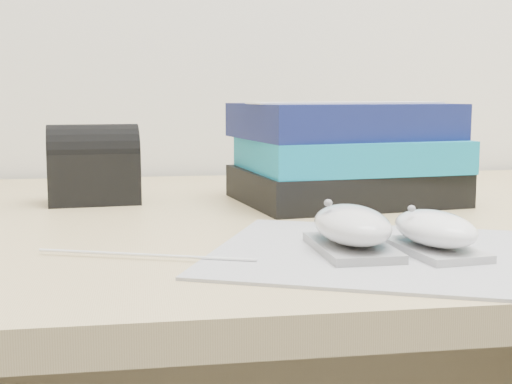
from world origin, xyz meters
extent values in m
cube|color=tan|center=(0.00, 1.58, 0.71)|extent=(1.60, 0.80, 0.03)
cube|color=tan|center=(0.00, 1.96, 0.35)|extent=(1.52, 0.03, 0.35)
cube|color=gray|center=(0.00, 1.33, 0.73)|extent=(0.41, 0.37, 0.00)
cube|color=gray|center=(-0.05, 1.34, 0.74)|extent=(0.06, 0.11, 0.01)
ellipsoid|color=silver|center=(-0.05, 1.34, 0.76)|extent=(0.06, 0.11, 0.03)
ellipsoid|color=gray|center=(-0.07, 1.34, 0.78)|extent=(0.01, 0.01, 0.01)
cube|color=#9F9EA1|center=(0.03, 1.33, 0.74)|extent=(0.07, 0.11, 0.01)
ellipsoid|color=white|center=(0.03, 1.33, 0.75)|extent=(0.07, 0.11, 0.03)
ellipsoid|color=gray|center=(0.00, 1.33, 0.77)|extent=(0.01, 0.01, 0.01)
cylinder|color=white|center=(-0.23, 1.35, 0.73)|extent=(0.19, 0.07, 0.00)
cube|color=black|center=(0.04, 1.65, 0.75)|extent=(0.29, 0.25, 0.04)
cube|color=#0F84AA|center=(0.04, 1.65, 0.79)|extent=(0.28, 0.23, 0.04)
cube|color=#121A53|center=(0.03, 1.65, 0.84)|extent=(0.29, 0.25, 0.05)
cube|color=white|center=(0.03, 1.63, 0.86)|extent=(0.26, 0.10, 0.00)
cube|color=black|center=(-0.29, 1.69, 0.76)|extent=(0.12, 0.09, 0.07)
cylinder|color=black|center=(-0.29, 1.69, 0.79)|extent=(0.12, 0.09, 0.08)
camera|label=1|loc=(-0.23, 0.74, 0.87)|focal=50.00mm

